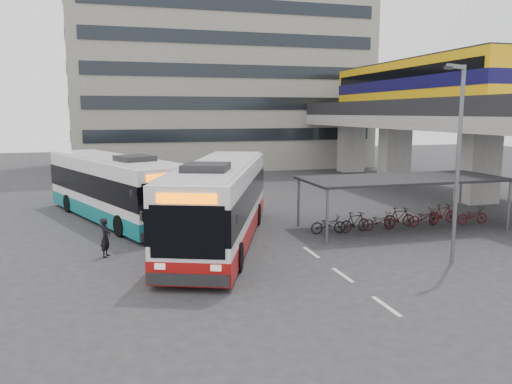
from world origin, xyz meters
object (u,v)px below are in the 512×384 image
object	(u,v)px
pedestrian	(106,237)
lamp_post	(457,153)
bus_main	(221,203)
bus_teal	(112,188)

from	to	relation	value
pedestrian	lamp_post	size ratio (longest dim) A/B	0.21
bus_main	pedestrian	bearing A→B (deg)	-146.64
bus_main	bus_teal	size ratio (longest dim) A/B	1.05
bus_teal	pedestrian	size ratio (longest dim) A/B	7.84
bus_teal	lamp_post	bearing A→B (deg)	-65.79
bus_main	bus_teal	bearing A→B (deg)	147.61
pedestrian	lamp_post	world-z (taller)	lamp_post
pedestrian	lamp_post	bearing A→B (deg)	-91.49
bus_main	pedestrian	world-z (taller)	bus_main
lamp_post	bus_main	bearing A→B (deg)	120.99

